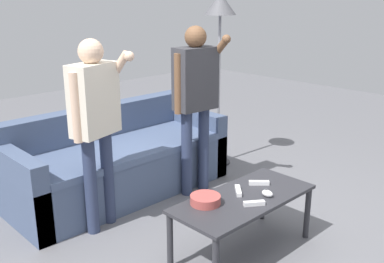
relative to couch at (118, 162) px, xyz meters
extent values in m
plane|color=slate|center=(0.10, -1.29, -0.29)|extent=(12.00, 12.00, 0.00)
cube|color=#475675|center=(0.00, -0.04, -0.08)|extent=(2.08, 0.85, 0.43)
cube|color=#4D5D7E|center=(0.00, -0.10, 0.16)|extent=(1.80, 0.73, 0.06)
cube|color=#475675|center=(0.00, 0.30, 0.31)|extent=(2.08, 0.18, 0.36)
cube|color=#475675|center=(-0.97, -0.04, 0.03)|extent=(0.14, 0.85, 0.64)
cube|color=#475675|center=(0.97, -0.04, 0.03)|extent=(0.14, 0.85, 0.64)
cube|color=#2D2D33|center=(0.04, -1.51, 0.14)|extent=(1.10, 0.49, 0.03)
cylinder|color=#2D2D33|center=(0.55, -1.72, -0.08)|extent=(0.04, 0.04, 0.42)
cylinder|color=#2D2D33|center=(-0.48, -1.30, -0.08)|extent=(0.04, 0.04, 0.42)
cylinder|color=#2D2D33|center=(0.55, -1.30, -0.08)|extent=(0.04, 0.04, 0.42)
cylinder|color=#B24C47|center=(-0.24, -1.40, 0.18)|extent=(0.21, 0.21, 0.06)
ellipsoid|color=white|center=(0.16, -1.62, 0.17)|extent=(0.06, 0.09, 0.05)
cylinder|color=#4C4C51|center=(0.16, -1.61, 0.20)|extent=(0.02, 0.02, 0.01)
cylinder|color=#2D2D33|center=(1.24, -0.15, -0.28)|extent=(0.28, 0.28, 0.02)
cylinder|color=gray|center=(1.24, -0.15, 0.53)|extent=(0.03, 0.03, 1.60)
cone|color=#4C4C51|center=(1.24, -0.15, 1.43)|extent=(0.33, 0.33, 0.22)
cylinder|color=#2D3856|center=(0.42, -0.51, 0.12)|extent=(0.10, 0.10, 0.82)
cylinder|color=#2D3856|center=(0.63, -0.52, 0.12)|extent=(0.10, 0.10, 0.82)
cube|color=#38383D|center=(0.53, -0.52, 0.80)|extent=(0.40, 0.24, 0.56)
sphere|color=brown|center=(0.53, -0.52, 1.17)|extent=(0.19, 0.19, 0.19)
cylinder|color=brown|center=(0.33, -0.50, 0.78)|extent=(0.07, 0.07, 0.53)
cylinder|color=#38383D|center=(0.72, -0.53, 0.91)|extent=(0.07, 0.07, 0.27)
cylinder|color=brown|center=(0.71, -0.62, 1.06)|extent=(0.08, 0.24, 0.23)
sphere|color=brown|center=(0.70, -0.72, 1.15)|extent=(0.08, 0.08, 0.08)
cylinder|color=#2D3856|center=(-0.60, -0.50, 0.10)|extent=(0.10, 0.10, 0.79)
cylinder|color=#2D3856|center=(-0.40, -0.45, 0.10)|extent=(0.10, 0.10, 0.79)
cube|color=beige|center=(-0.50, -0.48, 0.77)|extent=(0.42, 0.29, 0.54)
sphere|color=beige|center=(-0.50, -0.48, 1.13)|extent=(0.19, 0.19, 0.19)
cylinder|color=beige|center=(-0.68, -0.53, 0.75)|extent=(0.07, 0.07, 0.51)
cylinder|color=beige|center=(-0.32, -0.43, 0.88)|extent=(0.07, 0.07, 0.26)
cylinder|color=beige|center=(-0.29, -0.52, 1.01)|extent=(0.12, 0.22, 0.24)
sphere|color=beige|center=(-0.26, -0.62, 1.09)|extent=(0.08, 0.08, 0.08)
cube|color=white|center=(0.28, -1.45, 0.16)|extent=(0.13, 0.13, 0.03)
cylinder|color=silver|center=(0.26, -1.43, 0.18)|extent=(0.01, 0.01, 0.00)
cube|color=silver|center=(0.32, -1.49, 0.18)|extent=(0.02, 0.02, 0.00)
cube|color=white|center=(-0.02, -1.64, 0.16)|extent=(0.14, 0.11, 0.03)
cylinder|color=silver|center=(-0.04, -1.63, 0.18)|extent=(0.01, 0.01, 0.00)
cube|color=silver|center=(0.02, -1.67, 0.18)|extent=(0.02, 0.02, 0.00)
cube|color=white|center=(0.06, -1.44, 0.16)|extent=(0.14, 0.14, 0.03)
cylinder|color=silver|center=(0.08, -1.42, 0.18)|extent=(0.01, 0.01, 0.00)
cube|color=silver|center=(0.03, -1.47, 0.18)|extent=(0.02, 0.02, 0.00)
camera|label=1|loc=(-2.22, -3.32, 1.52)|focal=41.52mm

